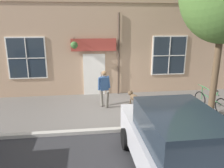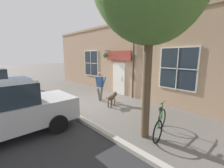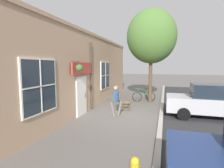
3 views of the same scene
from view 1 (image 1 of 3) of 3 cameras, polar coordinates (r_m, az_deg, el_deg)
The scene contains 6 objects.
ground_plane at distance 9.43m, azimuth 0.31°, elevation -6.59°, with size 90.00×90.00×0.00m, color #66605B.
storefront_facade at distance 11.13m, azimuth -1.39°, elevation 9.27°, with size 0.95×18.00×4.67m.
pedestrian_walking at distance 9.36m, azimuth -2.06°, elevation -0.44°, with size 0.64×0.55×1.64m.
dog_on_leash at distance 9.51m, azimuth 5.66°, elevation -3.43°, with size 0.98×0.46×0.71m.
leaning_bicycle at distance 10.07m, azimuth 24.27°, elevation -4.26°, with size 1.66×0.56×1.01m.
parked_car_mid_block at distance 5.36m, azimuth 16.18°, elevation -15.00°, with size 4.31×1.96×1.75m.
Camera 1 is at (8.66, -1.15, 3.55)m, focal length 35.00 mm.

